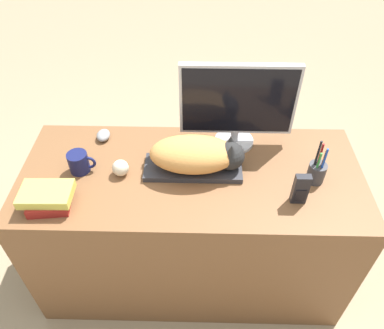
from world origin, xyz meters
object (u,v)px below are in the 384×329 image
(cat, at_px, (199,154))
(computer_mouse, at_px, (103,135))
(pen_cup, at_px, (317,171))
(book_stack, at_px, (48,197))
(baseball, at_px, (121,168))
(keyboard, at_px, (193,168))
(monitor, at_px, (238,104))
(phone, at_px, (301,189))
(coffee_mug, at_px, (79,162))

(cat, distance_m, computer_mouse, 0.49)
(pen_cup, height_order, book_stack, pen_cup)
(pen_cup, relative_size, baseball, 2.95)
(keyboard, relative_size, book_stack, 2.07)
(monitor, distance_m, phone, 0.44)
(coffee_mug, bearing_deg, baseball, -5.96)
(coffee_mug, bearing_deg, monitor, 16.66)
(keyboard, xyz_separation_m, monitor, (0.18, 0.19, 0.20))
(computer_mouse, xyz_separation_m, pen_cup, (0.93, -0.25, 0.03))
(coffee_mug, height_order, book_stack, coffee_mug)
(cat, relative_size, coffee_mug, 3.38)
(phone, xyz_separation_m, book_stack, (-0.97, -0.04, -0.03))
(cat, bearing_deg, baseball, -174.63)
(pen_cup, distance_m, book_stack, 1.07)
(coffee_mug, bearing_deg, keyboard, 1.49)
(monitor, relative_size, baseball, 7.07)
(phone, relative_size, book_stack, 0.69)
(monitor, distance_m, computer_mouse, 0.64)
(monitor, bearing_deg, computer_mouse, 178.54)
(cat, xyz_separation_m, pen_cup, (0.48, -0.05, -0.04))
(cat, height_order, pen_cup, pen_cup)
(computer_mouse, distance_m, book_stack, 0.43)
(monitor, height_order, book_stack, monitor)
(monitor, bearing_deg, cat, -130.80)
(computer_mouse, distance_m, coffee_mug, 0.22)
(computer_mouse, distance_m, baseball, 0.26)
(coffee_mug, distance_m, baseball, 0.18)
(keyboard, xyz_separation_m, phone, (0.41, -0.16, 0.06))
(phone, bearing_deg, baseball, 169.43)
(cat, distance_m, pen_cup, 0.48)
(pen_cup, height_order, baseball, pen_cup)
(coffee_mug, height_order, phone, phone)
(cat, xyz_separation_m, book_stack, (-0.58, -0.20, -0.05))
(keyboard, relative_size, phone, 3.01)
(monitor, bearing_deg, phone, -56.81)
(coffee_mug, relative_size, baseball, 1.66)
(cat, bearing_deg, book_stack, -160.53)
(book_stack, bearing_deg, monitor, 27.86)
(monitor, height_order, coffee_mug, monitor)
(keyboard, xyz_separation_m, computer_mouse, (-0.42, 0.20, 0.01))
(cat, bearing_deg, keyboard, -180.00)
(computer_mouse, bearing_deg, baseball, -62.63)
(keyboard, distance_m, cat, 0.08)
(coffee_mug, xyz_separation_m, phone, (0.89, -0.15, 0.02))
(computer_mouse, distance_m, phone, 0.91)
(pen_cup, bearing_deg, book_stack, -171.64)
(monitor, xyz_separation_m, baseball, (-0.49, -0.22, -0.18))
(keyboard, xyz_separation_m, coffee_mug, (-0.48, -0.01, 0.03))
(book_stack, bearing_deg, coffee_mug, 68.51)
(monitor, relative_size, computer_mouse, 5.92)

